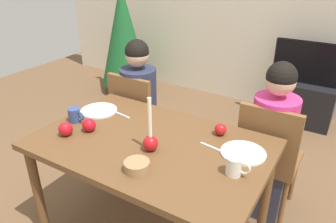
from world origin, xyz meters
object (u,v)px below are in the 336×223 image
object	(u,v)px
person_left_child	(139,109)
plate_left	(99,110)
chair_right	(268,154)
dining_table	(151,153)
christmas_tree	(123,35)
tv	(311,63)
mug_left	(75,115)
person_right_child	(270,145)
apple_by_left_plate	(220,129)
bowl_walnuts	(137,166)
tv_stand	(303,103)
mug_right	(235,166)
candle_centerpiece	(150,140)
apple_near_candle	(66,129)
chair_left	(137,116)
plate_right	(243,153)
apple_by_right_mug	(89,125)

from	to	relation	value
person_left_child	plate_left	world-z (taller)	person_left_child
person_left_child	chair_right	bearing A→B (deg)	-1.65
dining_table	christmas_tree	size ratio (longest dim) A/B	0.91
tv	mug_left	bearing A→B (deg)	-115.55
plate_left	mug_left	bearing A→B (deg)	-97.92
dining_table	chair_right	world-z (taller)	chair_right
dining_table	person_right_child	size ratio (longest dim) A/B	1.19
christmas_tree	person_left_child	bearing A→B (deg)	-47.83
chair_right	apple_by_left_plate	xyz separation A→B (m)	(-0.25, -0.31, 0.28)
bowl_walnuts	tv_stand	bearing A→B (deg)	80.26
person_left_child	mug_right	size ratio (longest dim) A/B	9.18
dining_table	tv_stand	size ratio (longest dim) A/B	2.19
plate_left	tv_stand	bearing A→B (deg)	62.99
candle_centerpiece	apple_near_candle	bearing A→B (deg)	-166.28
apple_near_candle	plate_left	bearing A→B (deg)	99.48
person_left_child	mug_right	world-z (taller)	person_left_child
plate_left	tv	bearing A→B (deg)	63.00
candle_centerpiece	chair_right	bearing A→B (deg)	52.67
tv	chair_left	bearing A→B (deg)	-122.85
dining_table	christmas_tree	xyz separation A→B (m)	(-1.80, 2.01, 0.14)
plate_right	apple_near_candle	world-z (taller)	apple_near_candle
tv_stand	mug_left	world-z (taller)	mug_left
christmas_tree	apple_near_candle	bearing A→B (deg)	-59.57
christmas_tree	plate_left	bearing A→B (deg)	-56.20
dining_table	chair_left	xyz separation A→B (m)	(-0.55, 0.61, -0.15)
apple_near_candle	chair_left	bearing A→B (deg)	94.28
bowl_walnuts	chair_left	bearing A→B (deg)	126.55
plate_left	mug_left	xyz separation A→B (m)	(-0.03, -0.20, 0.04)
bowl_walnuts	plate_right	bearing A→B (deg)	46.00
dining_table	plate_left	world-z (taller)	plate_left
chair_right	plate_right	distance (m)	0.51
person_right_child	apple_by_right_mug	size ratio (longest dim) A/B	13.52
chair_left	tv_stand	world-z (taller)	chair_left
mug_left	apple_by_left_plate	xyz separation A→B (m)	(0.91, 0.34, -0.01)
chair_left	plate_left	world-z (taller)	chair_left
tv_stand	apple_by_left_plate	distance (m)	2.09
tv_stand	plate_right	world-z (taller)	plate_right
apple_by_left_plate	chair_right	bearing A→B (deg)	51.68
apple_by_left_plate	plate_left	bearing A→B (deg)	-170.90
chair_left	apple_by_right_mug	xyz separation A→B (m)	(0.15, -0.70, 0.28)
tv_stand	bowl_walnuts	bearing A→B (deg)	-99.74
tv_stand	apple_by_right_mug	world-z (taller)	apple_by_right_mug
chair_right	christmas_tree	distance (m)	2.77
person_left_child	candle_centerpiece	world-z (taller)	person_left_child
person_right_child	bowl_walnuts	bearing A→B (deg)	-117.38
tv	candle_centerpiece	bearing A→B (deg)	-101.64
dining_table	person_right_child	bearing A→B (deg)	48.36
tv	mug_right	world-z (taller)	tv
apple_by_right_mug	person_right_child	bearing A→B (deg)	36.82
chair_left	apple_near_candle	xyz separation A→B (m)	(0.06, -0.81, 0.28)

